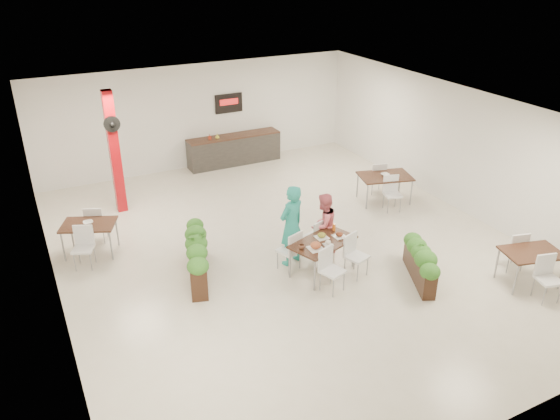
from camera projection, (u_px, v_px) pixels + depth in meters
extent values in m
plane|color=beige|center=(289.00, 248.00, 12.67)|extent=(12.00, 12.00, 0.00)
cube|color=white|center=(198.00, 116.00, 16.79)|extent=(10.00, 0.10, 3.20)
cube|color=white|center=(503.00, 343.00, 7.15)|extent=(10.00, 0.10, 3.20)
cube|color=white|center=(47.00, 233.00, 9.93)|extent=(0.10, 12.00, 3.20)
cube|color=white|center=(461.00, 150.00, 14.01)|extent=(0.10, 12.00, 3.20)
cube|color=white|center=(290.00, 113.00, 11.28)|extent=(10.00, 12.00, 0.04)
cube|color=#AD0B12|center=(115.00, 153.00, 13.80)|extent=(0.25, 0.25, 3.20)
cylinder|color=black|center=(112.00, 124.00, 13.31)|extent=(0.40, 0.06, 0.40)
sphere|color=black|center=(112.00, 125.00, 13.27)|extent=(0.12, 0.12, 0.12)
cube|color=#2A2725|center=(234.00, 150.00, 17.42)|extent=(3.00, 0.60, 0.90)
cube|color=black|center=(234.00, 136.00, 17.21)|extent=(3.00, 0.62, 0.04)
cube|color=black|center=(229.00, 103.00, 17.04)|extent=(0.90, 0.04, 0.60)
cube|color=red|center=(229.00, 102.00, 16.99)|extent=(0.60, 0.02, 0.18)
imported|color=#A02F1A|center=(210.00, 136.00, 16.84)|extent=(0.09, 0.09, 0.19)
imported|color=yellow|center=(217.00, 135.00, 16.94)|extent=(0.13, 0.13, 0.17)
cube|color=black|center=(323.00, 242.00, 11.40)|extent=(1.58, 1.21, 0.04)
cylinder|color=gray|center=(315.00, 275.00, 10.94)|extent=(0.04, 0.04, 0.71)
cylinder|color=gray|center=(353.00, 252.00, 11.76)|extent=(0.04, 0.04, 0.71)
cylinder|color=gray|center=(290.00, 263.00, 11.36)|extent=(0.04, 0.04, 0.71)
cylinder|color=gray|center=(329.00, 242.00, 12.19)|extent=(0.04, 0.04, 0.71)
cube|color=white|center=(289.00, 251.00, 11.64)|extent=(0.53, 0.53, 0.05)
cube|color=white|center=(295.00, 243.00, 11.41)|extent=(0.41, 0.17, 0.45)
cylinder|color=gray|center=(288.00, 254.00, 11.96)|extent=(0.02, 0.02, 0.43)
cylinder|color=gray|center=(278.00, 260.00, 11.74)|extent=(0.02, 0.02, 0.43)
cylinder|color=gray|center=(300.00, 260.00, 11.75)|extent=(0.02, 0.02, 0.43)
cylinder|color=gray|center=(289.00, 266.00, 11.53)|extent=(0.02, 0.02, 0.43)
cube|color=white|center=(313.00, 238.00, 12.16)|extent=(0.53, 0.53, 0.05)
cube|color=white|center=(320.00, 231.00, 11.93)|extent=(0.41, 0.17, 0.45)
cylinder|color=gray|center=(312.00, 242.00, 12.48)|extent=(0.02, 0.02, 0.43)
cylinder|color=gray|center=(302.00, 247.00, 12.26)|extent=(0.02, 0.02, 0.43)
cylinder|color=gray|center=(324.00, 247.00, 12.26)|extent=(0.02, 0.02, 0.43)
cylinder|color=gray|center=(314.00, 252.00, 12.04)|extent=(0.02, 0.02, 0.43)
cube|color=white|center=(332.00, 271.00, 10.89)|extent=(0.53, 0.53, 0.05)
cube|color=white|center=(326.00, 257.00, 10.90)|extent=(0.41, 0.17, 0.45)
cylinder|color=gray|center=(333.00, 288.00, 10.77)|extent=(0.02, 0.02, 0.43)
cylinder|color=gray|center=(344.00, 281.00, 10.99)|extent=(0.02, 0.02, 0.43)
cylinder|color=gray|center=(320.00, 282.00, 10.99)|extent=(0.02, 0.02, 0.43)
cylinder|color=gray|center=(331.00, 275.00, 11.21)|extent=(0.02, 0.02, 0.43)
cube|color=white|center=(357.00, 257.00, 11.41)|extent=(0.53, 0.53, 0.05)
cube|color=white|center=(350.00, 243.00, 11.42)|extent=(0.41, 0.17, 0.45)
cylinder|color=gray|center=(358.00, 273.00, 11.29)|extent=(0.02, 0.02, 0.43)
cylinder|color=gray|center=(367.00, 266.00, 11.51)|extent=(0.02, 0.02, 0.43)
cylinder|color=gray|center=(345.00, 266.00, 11.50)|extent=(0.02, 0.02, 0.43)
cylinder|color=gray|center=(354.00, 261.00, 11.72)|extent=(0.02, 0.02, 0.43)
cube|color=white|center=(316.00, 249.00, 11.10)|extent=(0.38, 0.38, 0.01)
ellipsoid|color=#984126|center=(316.00, 245.00, 11.07)|extent=(0.22, 0.22, 0.13)
cube|color=white|center=(322.00, 237.00, 11.53)|extent=(0.33, 0.33, 0.01)
ellipsoid|color=gold|center=(322.00, 235.00, 11.50)|extent=(0.18, 0.18, 0.11)
cube|color=white|center=(339.00, 236.00, 11.57)|extent=(0.33, 0.33, 0.01)
ellipsoid|color=#4A1C0E|center=(339.00, 234.00, 11.55)|extent=(0.16, 0.16, 0.10)
cube|color=white|center=(328.00, 245.00, 11.24)|extent=(0.23, 0.23, 0.01)
ellipsoid|color=white|center=(328.00, 243.00, 11.23)|extent=(0.12, 0.12, 0.07)
cylinder|color=orange|center=(334.00, 227.00, 11.81)|extent=(0.07, 0.07, 0.15)
imported|color=brown|center=(302.00, 247.00, 11.08)|extent=(0.12, 0.12, 0.10)
imported|color=teal|center=(291.00, 225.00, 11.68)|extent=(0.77, 0.63, 1.83)
imported|color=#F46C7C|center=(323.00, 225.00, 12.08)|extent=(0.86, 0.76, 1.48)
cube|color=black|center=(198.00, 262.00, 11.45)|extent=(0.89, 1.97, 0.65)
ellipsoid|color=#1C5418|center=(198.00, 264.00, 10.52)|extent=(0.40, 0.40, 0.32)
ellipsoid|color=#1C5418|center=(197.00, 254.00, 10.88)|extent=(0.40, 0.40, 0.32)
ellipsoid|color=#1C5418|center=(196.00, 244.00, 11.25)|extent=(0.40, 0.40, 0.32)
ellipsoid|color=#1C5418|center=(196.00, 234.00, 11.62)|extent=(0.40, 0.40, 0.32)
ellipsoid|color=#1C5418|center=(195.00, 225.00, 11.99)|extent=(0.40, 0.40, 0.32)
imported|color=#1C5418|center=(196.00, 240.00, 11.21)|extent=(0.38, 0.33, 0.43)
cube|color=black|center=(419.00, 268.00, 11.35)|extent=(0.90, 1.55, 0.53)
ellipsoid|color=#1C5418|center=(430.00, 269.00, 10.61)|extent=(0.40, 0.40, 0.32)
ellipsoid|color=#1C5418|center=(426.00, 260.00, 10.90)|extent=(0.40, 0.40, 0.32)
ellipsoid|color=#1C5418|center=(421.00, 252.00, 11.19)|extent=(0.40, 0.40, 0.32)
ellipsoid|color=#1C5418|center=(417.00, 244.00, 11.47)|extent=(0.40, 0.40, 0.32)
ellipsoid|color=#1C5418|center=(413.00, 237.00, 11.76)|extent=(0.40, 0.40, 0.32)
imported|color=#1C5418|center=(422.00, 250.00, 11.16)|extent=(0.19, 0.19, 0.34)
cube|color=black|center=(88.00, 225.00, 12.12)|extent=(1.37, 1.17, 0.04)
cylinder|color=gray|center=(63.00, 247.00, 11.97)|extent=(0.04, 0.04, 0.71)
cylinder|color=gray|center=(111.00, 246.00, 12.02)|extent=(0.04, 0.04, 0.71)
cylinder|color=gray|center=(72.00, 233.00, 12.55)|extent=(0.04, 0.04, 0.71)
cylinder|color=gray|center=(117.00, 232.00, 12.61)|extent=(0.04, 0.04, 0.71)
cube|color=white|center=(97.00, 223.00, 12.79)|extent=(0.55, 0.55, 0.05)
cube|color=white|center=(93.00, 218.00, 12.51)|extent=(0.40, 0.20, 0.45)
cylinder|color=gray|center=(107.00, 229.00, 13.05)|extent=(0.02, 0.02, 0.43)
cylinder|color=gray|center=(93.00, 229.00, 13.03)|extent=(0.02, 0.02, 0.43)
cylinder|color=gray|center=(104.00, 235.00, 12.74)|extent=(0.02, 0.02, 0.43)
cylinder|color=gray|center=(89.00, 236.00, 12.73)|extent=(0.02, 0.02, 0.43)
cube|color=white|center=(83.00, 249.00, 11.71)|extent=(0.55, 0.55, 0.05)
cube|color=white|center=(84.00, 234.00, 11.77)|extent=(0.40, 0.20, 0.45)
cylinder|color=gray|center=(75.00, 263.00, 11.65)|extent=(0.02, 0.02, 0.43)
cylinder|color=gray|center=(91.00, 262.00, 11.67)|extent=(0.02, 0.02, 0.43)
cylinder|color=gray|center=(79.00, 255.00, 11.95)|extent=(0.02, 0.02, 0.43)
cylinder|color=gray|center=(95.00, 254.00, 11.97)|extent=(0.02, 0.02, 0.43)
imported|color=white|center=(88.00, 223.00, 12.10)|extent=(0.22, 0.22, 0.05)
cube|color=black|center=(385.00, 176.00, 14.69)|extent=(1.56, 1.24, 0.04)
cylinder|color=gray|center=(367.00, 197.00, 14.39)|extent=(0.04, 0.04, 0.71)
cylinder|color=gray|center=(411.00, 193.00, 14.61)|extent=(0.04, 0.04, 0.71)
cylinder|color=gray|center=(357.00, 185.00, 15.09)|extent=(0.04, 0.04, 0.71)
cylinder|color=gray|center=(400.00, 182.00, 15.31)|extent=(0.04, 0.04, 0.71)
cube|color=white|center=(376.00, 178.00, 15.34)|extent=(0.52, 0.52, 0.05)
cube|color=white|center=(379.00, 172.00, 15.06)|extent=(0.42, 0.15, 0.45)
cylinder|color=gray|center=(379.00, 182.00, 15.62)|extent=(0.02, 0.02, 0.43)
cylinder|color=gray|center=(368.00, 183.00, 15.56)|extent=(0.02, 0.02, 0.43)
cylinder|color=gray|center=(384.00, 187.00, 15.32)|extent=(0.02, 0.02, 0.43)
cylinder|color=gray|center=(372.00, 188.00, 15.26)|extent=(0.02, 0.02, 0.43)
cube|color=white|center=(393.00, 195.00, 14.28)|extent=(0.52, 0.52, 0.05)
cube|color=white|center=(391.00, 183.00, 14.34)|extent=(0.42, 0.15, 0.45)
cylinder|color=gray|center=(388.00, 206.00, 14.20)|extent=(0.02, 0.02, 0.43)
cylinder|color=gray|center=(400.00, 205.00, 14.26)|extent=(0.02, 0.02, 0.43)
cylinder|color=gray|center=(383.00, 201.00, 14.50)|extent=(0.02, 0.02, 0.43)
cylinder|color=gray|center=(395.00, 200.00, 14.56)|extent=(0.02, 0.02, 0.43)
imported|color=white|center=(385.00, 175.00, 14.67)|extent=(0.22, 0.22, 0.05)
cube|color=black|center=(532.00, 252.00, 11.01)|extent=(1.32, 1.04, 0.04)
cylinder|color=gray|center=(515.00, 280.00, 10.79)|extent=(0.04, 0.04, 0.71)
cylinder|color=gray|center=(497.00, 263.00, 11.36)|extent=(0.04, 0.04, 0.71)
cylinder|color=gray|center=(541.00, 258.00, 11.56)|extent=(0.04, 0.04, 0.71)
cube|color=white|center=(512.00, 250.00, 11.66)|extent=(0.51, 0.51, 0.05)
cube|color=white|center=(520.00, 244.00, 11.39)|extent=(0.42, 0.14, 0.45)
cylinder|color=gray|center=(513.00, 255.00, 11.95)|extent=(0.02, 0.02, 0.43)
cylinder|color=gray|center=(499.00, 256.00, 11.88)|extent=(0.02, 0.02, 0.43)
cylinder|color=gray|center=(522.00, 263.00, 11.65)|extent=(0.02, 0.02, 0.43)
cylinder|color=gray|center=(508.00, 264.00, 11.58)|extent=(0.02, 0.02, 0.43)
cube|color=white|center=(549.00, 280.00, 10.61)|extent=(0.51, 0.51, 0.05)
cube|color=white|center=(545.00, 264.00, 10.66)|extent=(0.42, 0.14, 0.45)
cylinder|color=gray|center=(544.00, 296.00, 10.52)|extent=(0.02, 0.02, 0.43)
cylinder|color=gray|center=(559.00, 294.00, 10.59)|extent=(0.02, 0.02, 0.43)
cylinder|color=gray|center=(533.00, 287.00, 10.82)|extent=(0.02, 0.02, 0.43)
cylinder|color=gray|center=(548.00, 284.00, 10.89)|extent=(0.02, 0.02, 0.43)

